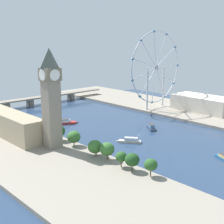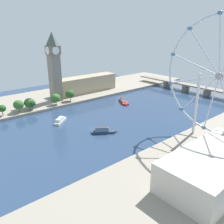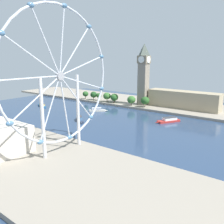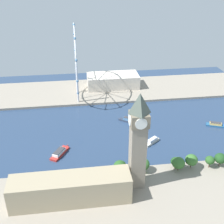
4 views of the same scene
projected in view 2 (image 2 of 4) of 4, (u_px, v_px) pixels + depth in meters
The scene contains 12 objects.
ground_plane at pixel (90, 127), 238.41m from camera, with size 402.95×402.95×0.00m, color navy.
riverbank_left at pixel (40, 100), 321.08m from camera, with size 90.00×520.00×3.00m, color gray.
riverbank_right at pixel (195, 178), 154.74m from camera, with size 90.00×520.00×3.00m, color gray.
clock_tower at pixel (54, 66), 299.15m from camera, with size 15.42×15.42×86.26m.
parliament_block at pixel (86, 84), 353.11m from camera, with size 22.00×95.80×23.09m, color tan.
tree_row_embankment at pixel (30, 103), 275.37m from camera, with size 14.53×121.15×14.58m.
ferris_wheel at pixel (219, 77), 187.18m from camera, with size 96.85×3.20×102.69m.
riverside_hall at pixel (215, 167), 146.53m from camera, with size 37.00×77.10×19.35m, color beige.
river_bridge at pixel (196, 88), 355.81m from camera, with size 214.95×13.27×11.73m.
tour_boat_1 at pixel (103, 131), 223.41m from camera, with size 18.12×22.65×5.79m.
tour_boat_2 at pixel (124, 101), 314.58m from camera, with size 28.77×19.79×5.42m.
tour_boat_3 at pixel (60, 120), 248.97m from camera, with size 18.06×21.65×5.18m.
Camera 2 is at (180.85, -126.67, 93.74)m, focal length 38.17 mm.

